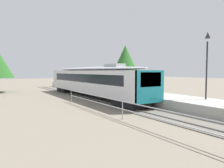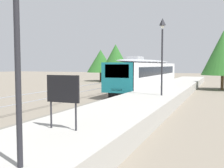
% 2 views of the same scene
% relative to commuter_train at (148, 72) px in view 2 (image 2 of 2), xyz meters
% --- Properties ---
extents(ground_plane, '(160.00, 160.00, 0.00)m').
position_rel_commuter_train_xyz_m(ground_plane, '(-3.00, -9.96, -2.15)').
color(ground_plane, slate).
extents(track_rails, '(3.20, 60.00, 0.14)m').
position_rel_commuter_train_xyz_m(track_rails, '(0.00, -9.96, -2.11)').
color(track_rails, '#6B665B').
rests_on(track_rails, ground).
extents(commuter_train, '(2.82, 20.45, 3.74)m').
position_rel_commuter_train_xyz_m(commuter_train, '(0.00, 0.00, 0.00)').
color(commuter_train, silver).
rests_on(commuter_train, track_rails).
extents(station_platform, '(3.90, 60.00, 0.90)m').
position_rel_commuter_train_xyz_m(station_platform, '(3.25, -9.96, -1.70)').
color(station_platform, '#A8A59E').
rests_on(station_platform, ground).
extents(platform_lamp_mid_platform, '(0.34, 0.34, 5.35)m').
position_rel_commuter_train_xyz_m(platform_lamp_mid_platform, '(4.15, -12.05, 2.47)').
color(platform_lamp_mid_platform, '#232328').
rests_on(platform_lamp_mid_platform, station_platform).
extents(platform_notice_board, '(1.20, 0.08, 1.80)m').
position_rel_commuter_train_xyz_m(platform_notice_board, '(3.18, -23.05, 0.04)').
color(platform_notice_board, '#232328').
rests_on(platform_notice_board, station_platform).
extents(tree_behind_carpark, '(5.18, 5.18, 5.87)m').
position_rel_commuter_train_xyz_m(tree_behind_carpark, '(-13.04, 14.78, 1.61)').
color(tree_behind_carpark, brown).
rests_on(tree_behind_carpark, ground).
extents(tree_behind_station_far, '(5.01, 5.01, 7.18)m').
position_rel_commuter_train_xyz_m(tree_behind_station_far, '(8.14, 4.27, 2.34)').
color(tree_behind_station_far, brown).
rests_on(tree_behind_station_far, ground).
extents(tree_distant_left, '(4.78, 4.78, 6.62)m').
position_rel_commuter_train_xyz_m(tree_distant_left, '(-9.07, 12.41, 2.25)').
color(tree_distant_left, brown).
rests_on(tree_distant_left, ground).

